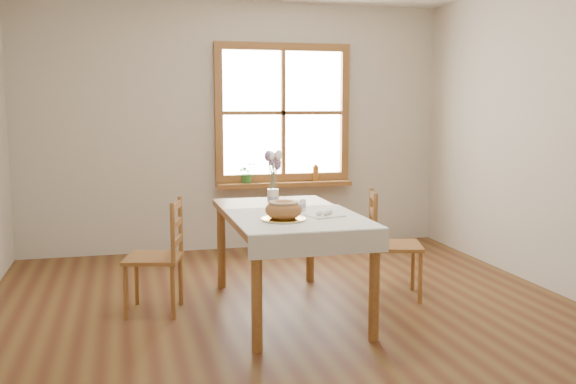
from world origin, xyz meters
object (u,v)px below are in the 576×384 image
(chair_right, at_px, (395,244))
(flower_vase, at_px, (273,197))
(bread_plate, at_px, (284,219))
(dining_table, at_px, (288,223))
(chair_left, at_px, (153,256))

(chair_right, relative_size, flower_vase, 8.31)
(chair_right, distance_m, bread_plate, 1.22)
(dining_table, distance_m, chair_right, 0.96)
(chair_left, xyz_separation_m, chair_right, (1.90, -0.09, 0.01))
(chair_right, height_order, flower_vase, chair_right)
(bread_plate, bearing_deg, chair_left, 144.53)
(dining_table, xyz_separation_m, chair_left, (-0.97, 0.22, -0.24))
(bread_plate, distance_m, flower_vase, 0.86)
(dining_table, distance_m, chair_left, 1.03)
(bread_plate, xyz_separation_m, flower_vase, (0.12, 0.85, 0.03))
(dining_table, xyz_separation_m, chair_right, (0.92, 0.13, -0.23))
(dining_table, height_order, bread_plate, bread_plate)
(chair_left, bearing_deg, flower_vase, 118.37)
(chair_left, height_order, bread_plate, chair_left)
(dining_table, height_order, flower_vase, flower_vase)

